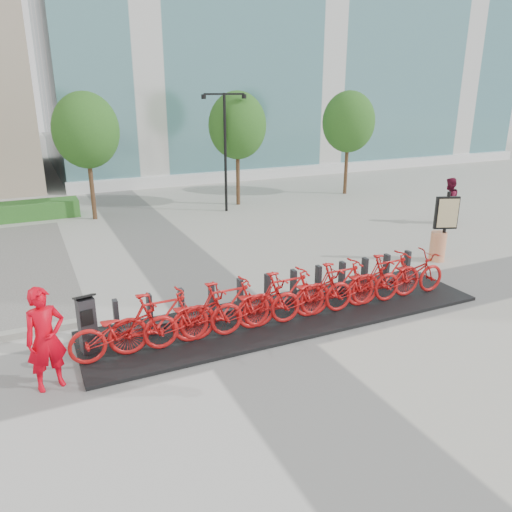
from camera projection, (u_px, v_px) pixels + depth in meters
name	position (u px, v px, depth m)	size (l,w,h in m)	color
ground	(244.00, 332.00, 11.12)	(120.00, 120.00, 0.00)	#A09E8F
hedge_b	(1.00, 213.00, 20.33)	(6.00, 1.20, 0.70)	#205A15
tree_1	(86.00, 131.00, 19.67)	(2.60, 2.60, 5.10)	brown
tree_2	(237.00, 126.00, 22.29)	(2.60, 2.60, 5.10)	brown
tree_3	(349.00, 122.00, 24.70)	(2.60, 2.60, 5.10)	brown
streetlamp	(225.00, 139.00, 21.17)	(2.00, 0.20, 5.00)	black
dock_pad	(289.00, 315.00, 11.89)	(9.60, 2.40, 0.08)	black
dock_rail_posts	(282.00, 290.00, 12.17)	(8.02, 0.50, 0.85)	#262629
bike_0	(124.00, 330.00, 9.83)	(0.75, 2.16, 1.14)	#B61212
bike_1	(160.00, 320.00, 10.10)	(0.59, 2.10, 1.26)	#B61212
bike_2	(194.00, 316.00, 10.41)	(0.75, 2.16, 1.14)	#B61212
bike_3	(226.00, 308.00, 10.68)	(0.59, 2.10, 1.26)	#B61212
bike_4	(256.00, 304.00, 10.98)	(0.75, 2.16, 1.14)	#B61212
bike_5	(285.00, 296.00, 11.25)	(0.59, 2.10, 1.26)	#B61212
bike_6	(312.00, 294.00, 11.56)	(0.75, 2.16, 1.14)	#B61212
bike_7	(339.00, 286.00, 11.83)	(0.59, 2.10, 1.26)	#B61212
bike_8	(363.00, 284.00, 12.14)	(0.75, 2.16, 1.14)	#B61212
bike_9	(387.00, 277.00, 12.41)	(0.59, 2.10, 1.26)	#B61212
bike_10	(409.00, 275.00, 12.72)	(0.75, 2.16, 1.14)	#B61212
kiosk	(87.00, 324.00, 9.98)	(0.44, 0.39, 1.28)	#262629
worker_red	(46.00, 339.00, 8.80)	(0.71, 0.46, 1.93)	red
pedestrian	(449.00, 201.00, 19.86)	(0.89, 0.70, 1.84)	maroon
construction_barrel	(438.00, 246.00, 15.63)	(0.49, 0.49, 0.93)	#F25800
map_sign	(446.00, 216.00, 15.24)	(0.71, 0.36, 2.22)	black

